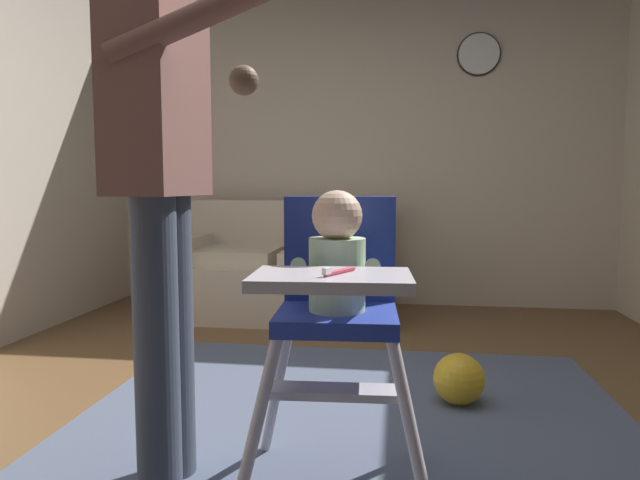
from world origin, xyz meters
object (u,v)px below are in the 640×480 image
couch (285,271)px  toy_ball (459,379)px  wall_clock (479,54)px  high_chair (337,286)px  adult_standing (162,180)px

couch → toy_ball: size_ratio=7.08×
couch → wall_clock: 2.26m
high_chair → toy_ball: high_chair is taller
couch → wall_clock: bearing=108.2°
toy_ball → wall_clock: bearing=81.3°
couch → high_chair: bearing=15.2°
couch → wall_clock: wall_clock is taller
couch → adult_standing: size_ratio=0.93×
couch → adult_standing: (0.11, -2.45, 0.65)m
adult_standing → wall_clock: wall_clock is taller
couch → wall_clock: (1.45, 0.48, 1.66)m
adult_standing → wall_clock: bearing=65.9°
high_chair → adult_standing: 0.64m
toy_ball → wall_clock: 2.85m
adult_standing → toy_ball: adult_standing is taller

